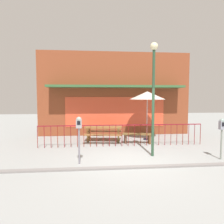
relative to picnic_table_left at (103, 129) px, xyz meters
The scene contains 10 objects.
ground 3.26m from the picnic_table_left, 75.89° to the right, with size 40.00×40.00×0.00m, color #939695.
pub_storefront 2.72m from the picnic_table_left, 67.82° to the left, with size 8.73×1.47×4.77m.
patio_fence_front 1.24m from the picnic_table_left, 50.93° to the right, with size 7.36×0.04×0.97m.
picnic_table_left is the anchor object (origin of this frame).
patio_umbrella 2.82m from the picnic_table_left, ahead, with size 1.82×1.82×2.48m.
patio_bench 1.68m from the picnic_table_left, 18.35° to the right, with size 1.43×0.56×0.48m.
parking_meter_near 3.39m from the picnic_table_left, 106.73° to the right, with size 0.18×0.17×1.56m.
parking_meter_far 5.12m from the picnic_table_left, 38.65° to the right, with size 0.18×0.17×1.45m.
street_lamp 3.71m from the picnic_table_left, 56.36° to the right, with size 0.28×0.28×4.15m.
curb_edge 3.89m from the picnic_table_left, 78.25° to the right, with size 12.23×0.20×0.11m, color slate.
Camera 1 is at (-1.28, -6.60, 2.19)m, focal length 32.10 mm.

